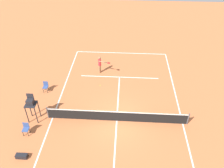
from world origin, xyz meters
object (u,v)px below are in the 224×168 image
equipment_bag (22,156)px  courtside_chair_mid (46,86)px  player_serving (100,63)px  tennis_ball (100,85)px  courtside_chair_near (26,128)px  umpire_chair (31,104)px

equipment_bag → courtside_chair_mid: bearing=-86.4°
player_serving → equipment_bag: (4.11, 10.18, -0.93)m
tennis_ball → player_serving: bearing=-84.8°
courtside_chair_near → equipment_bag: size_ratio=1.25×
courtside_chair_near → courtside_chair_mid: 4.93m
courtside_chair_near → courtside_chair_mid: same height
umpire_chair → courtside_chair_near: umpire_chair is taller
player_serving → umpire_chair: umpire_chair is taller
courtside_chair_near → umpire_chair: bearing=-94.0°
player_serving → courtside_chair_mid: (4.55, 3.22, -0.55)m
player_serving → tennis_ball: (-0.19, 2.13, -1.05)m
umpire_chair → player_serving: bearing=-123.2°
courtside_chair_near → courtside_chair_mid: size_ratio=1.00×
player_serving → courtside_chair_near: bearing=-12.9°
player_serving → umpire_chair: 8.05m
courtside_chair_near → courtside_chair_mid: (0.04, -4.93, 0.00)m
courtside_chair_mid → equipment_bag: (-0.43, 6.96, -0.38)m
tennis_ball → courtside_chair_near: (4.69, 6.01, 0.50)m
equipment_bag → tennis_ball: bearing=-118.1°
tennis_ball → courtside_chair_mid: courtside_chair_mid is taller
courtside_chair_near → equipment_bag: (-0.39, 2.03, -0.38)m
umpire_chair → equipment_bag: size_ratio=3.17×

